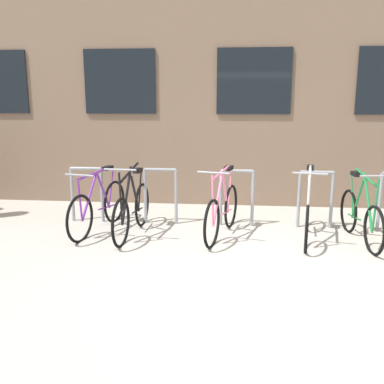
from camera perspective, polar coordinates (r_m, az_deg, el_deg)
name	(u,v)px	position (r m, az deg, el deg)	size (l,w,h in m)	color
ground_plane	(260,273)	(5.11, 8.91, -10.55)	(42.00, 42.00, 0.00)	#B2ADA0
storefront_building	(249,58)	(11.58, 7.48, 17.08)	(28.00, 7.31, 5.89)	#7A604C
bike_rack	(276,193)	(6.79, 10.99, -0.15)	(6.54, 0.05, 0.89)	gray
bicycle_white	(308,213)	(6.33, 14.99, -2.75)	(0.47, 1.67, 1.06)	black
bicycle_black	(132,209)	(6.37, -7.89, -2.29)	(0.44, 1.69, 1.07)	black
bicycle_pink	(222,211)	(6.26, 4.00, -2.46)	(0.55, 1.64, 1.04)	black
bicycle_green	(361,216)	(6.45, 21.33, -2.96)	(0.44, 1.62, 1.04)	black
bicycle_purple	(98,206)	(6.65, -12.22, -1.86)	(0.50, 1.71, 0.97)	black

